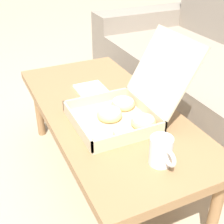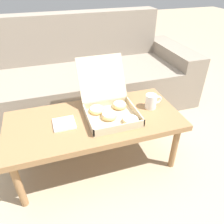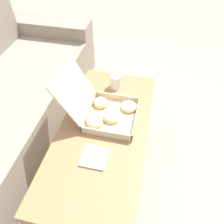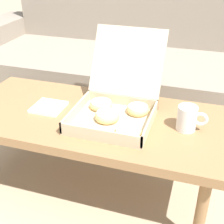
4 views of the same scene
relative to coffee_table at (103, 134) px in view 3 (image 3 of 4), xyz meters
The scene contains 5 objects.
ground_plane 0.37m from the coffee_table, 90.00° to the left, with size 12.00×12.00×0.00m, color tan.
coffee_table is the anchor object (origin of this frame).
pastry_box 0.16m from the coffee_table, 12.33° to the left, with size 0.33×0.47×0.33m.
coffee_mug 0.43m from the coffee_table, ahead, with size 0.12×0.08×0.10m.
napkin_stack 0.21m from the coffee_table, behind, with size 0.14×0.14×0.01m.
Camera 3 is at (-0.81, -0.30, 1.45)m, focal length 35.00 mm.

